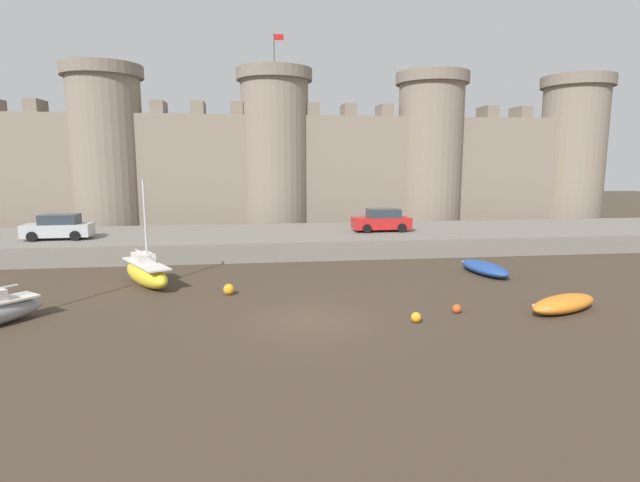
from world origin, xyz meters
TOP-DOWN VIEW (x-y plane):
  - ground_plane at (0.00, 0.00)m, footprint 160.00×160.00m
  - quay_road at (0.00, 16.64)m, footprint 69.90×10.00m
  - castle at (-0.00, 27.03)m, footprint 64.58×6.68m
  - rowboat_midflat_centre at (10.57, -0.27)m, footprint 3.89×2.60m
  - sailboat_midflat_right at (-7.49, 6.74)m, footprint 3.52×4.92m
  - rowboat_foreground_left at (10.55, 6.87)m, footprint 2.01×4.03m
  - mooring_buoy_off_centre at (-3.29, 4.33)m, footprint 0.52×0.52m
  - mooring_buoy_near_channel at (6.12, 0.16)m, footprint 0.37×0.37m
  - mooring_buoy_mid_mud at (4.08, -0.78)m, footprint 0.41×0.41m
  - car_quay_centre_east at (-14.56, 15.10)m, footprint 4.15×1.97m
  - car_quay_east at (7.08, 16.04)m, footprint 4.15×1.97m

SIDE VIEW (x-z plane):
  - ground_plane at x=0.00m, z-range 0.00..0.00m
  - mooring_buoy_near_channel at x=6.12m, z-range 0.00..0.37m
  - mooring_buoy_mid_mud at x=4.08m, z-range 0.00..0.41m
  - mooring_buoy_off_centre at x=-3.29m, z-range 0.00..0.52m
  - rowboat_foreground_left at x=10.55m, z-range 0.02..0.69m
  - rowboat_midflat_centre at x=10.57m, z-range 0.02..0.71m
  - quay_road at x=0.00m, z-range 0.00..1.21m
  - sailboat_midflat_right at x=-7.49m, z-range -1.99..3.32m
  - car_quay_centre_east at x=-14.56m, z-range 1.18..2.80m
  - car_quay_east at x=7.08m, z-range 1.18..2.80m
  - castle at x=0.00m, z-range -2.18..15.03m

